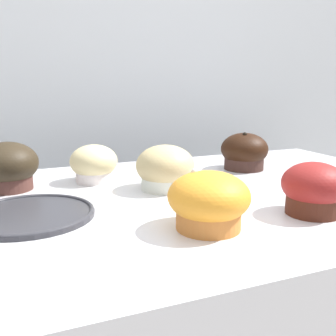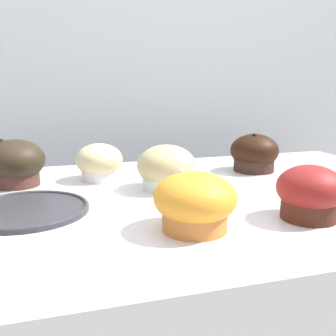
{
  "view_description": "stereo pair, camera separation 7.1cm",
  "coord_description": "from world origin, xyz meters",
  "px_view_note": "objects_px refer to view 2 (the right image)",
  "views": [
    {
      "loc": [
        -0.31,
        -0.62,
        1.12
      ],
      "look_at": [
        -0.05,
        0.03,
        0.97
      ],
      "focal_mm": 42.0,
      "sensor_mm": 36.0,
      "label": 1
    },
    {
      "loc": [
        -0.25,
        -0.64,
        1.12
      ],
      "look_at": [
        -0.05,
        0.03,
        0.97
      ],
      "focal_mm": 42.0,
      "sensor_mm": 36.0,
      "label": 2
    }
  ],
  "objects_px": {
    "muffin_front_center": "(195,202)",
    "muffin_front_right": "(310,193)",
    "muffin_back_center": "(166,169)",
    "serving_plate": "(26,209)",
    "muffin_back_left": "(15,164)",
    "muffin_back_right": "(254,154)",
    "muffin_front_left": "(99,163)"
  },
  "relations": [
    {
      "from": "muffin_back_center",
      "to": "muffin_back_right",
      "type": "bearing_deg",
      "value": 21.25
    },
    {
      "from": "muffin_front_left",
      "to": "muffin_front_right",
      "type": "xyz_separation_m",
      "value": [
        0.27,
        -0.33,
        0.0
      ]
    },
    {
      "from": "muffin_front_left",
      "to": "muffin_front_right",
      "type": "distance_m",
      "value": 0.42
    },
    {
      "from": "muffin_front_center",
      "to": "muffin_back_left",
      "type": "distance_m",
      "value": 0.41
    },
    {
      "from": "muffin_back_center",
      "to": "serving_plate",
      "type": "relative_size",
      "value": 0.57
    },
    {
      "from": "muffin_back_left",
      "to": "muffin_back_right",
      "type": "relative_size",
      "value": 1.04
    },
    {
      "from": "muffin_back_center",
      "to": "muffin_front_right",
      "type": "bearing_deg",
      "value": -54.76
    },
    {
      "from": "muffin_back_center",
      "to": "serving_plate",
      "type": "distance_m",
      "value": 0.26
    },
    {
      "from": "muffin_front_left",
      "to": "serving_plate",
      "type": "distance_m",
      "value": 0.22
    },
    {
      "from": "muffin_front_right",
      "to": "serving_plate",
      "type": "bearing_deg",
      "value": 159.56
    },
    {
      "from": "muffin_front_center",
      "to": "muffin_front_left",
      "type": "height_order",
      "value": "muffin_front_center"
    },
    {
      "from": "muffin_front_right",
      "to": "muffin_front_center",
      "type": "bearing_deg",
      "value": 177.88
    },
    {
      "from": "muffin_front_center",
      "to": "muffin_front_left",
      "type": "distance_m",
      "value": 0.33
    },
    {
      "from": "muffin_back_right",
      "to": "muffin_front_left",
      "type": "height_order",
      "value": "muffin_back_right"
    },
    {
      "from": "muffin_front_center",
      "to": "muffin_back_left",
      "type": "height_order",
      "value": "muffin_back_left"
    },
    {
      "from": "muffin_front_center",
      "to": "muffin_front_right",
      "type": "bearing_deg",
      "value": -2.12
    },
    {
      "from": "muffin_back_center",
      "to": "muffin_front_center",
      "type": "bearing_deg",
      "value": -95.96
    },
    {
      "from": "muffin_back_right",
      "to": "muffin_front_right",
      "type": "xyz_separation_m",
      "value": [
        -0.08,
        -0.31,
        -0.0
      ]
    },
    {
      "from": "muffin_front_left",
      "to": "muffin_front_right",
      "type": "relative_size",
      "value": 0.97
    },
    {
      "from": "muffin_front_right",
      "to": "serving_plate",
      "type": "height_order",
      "value": "muffin_front_right"
    },
    {
      "from": "muffin_front_center",
      "to": "muffin_back_left",
      "type": "relative_size",
      "value": 1.01
    },
    {
      "from": "muffin_back_left",
      "to": "muffin_back_center",
      "type": "xyz_separation_m",
      "value": [
        0.27,
        -0.11,
        -0.0
      ]
    },
    {
      "from": "muffin_front_left",
      "to": "muffin_front_center",
      "type": "bearing_deg",
      "value": -74.29
    },
    {
      "from": "muffin_back_right",
      "to": "muffin_front_left",
      "type": "bearing_deg",
      "value": 177.32
    },
    {
      "from": "muffin_back_center",
      "to": "serving_plate",
      "type": "bearing_deg",
      "value": -164.4
    },
    {
      "from": "muffin_back_left",
      "to": "serving_plate",
      "type": "height_order",
      "value": "muffin_back_left"
    },
    {
      "from": "muffin_front_right",
      "to": "muffin_back_center",
      "type": "xyz_separation_m",
      "value": [
        -0.15,
        0.22,
        -0.0
      ]
    },
    {
      "from": "muffin_front_center",
      "to": "serving_plate",
      "type": "height_order",
      "value": "muffin_front_center"
    },
    {
      "from": "muffin_back_left",
      "to": "muffin_front_right",
      "type": "relative_size",
      "value": 1.15
    },
    {
      "from": "serving_plate",
      "to": "muffin_front_center",
      "type": "bearing_deg",
      "value": -32.47
    },
    {
      "from": "muffin_front_center",
      "to": "muffin_back_right",
      "type": "bearing_deg",
      "value": 49.84
    },
    {
      "from": "muffin_front_center",
      "to": "muffin_back_center",
      "type": "xyz_separation_m",
      "value": [
        0.02,
        0.21,
        -0.0
      ]
    }
  ]
}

